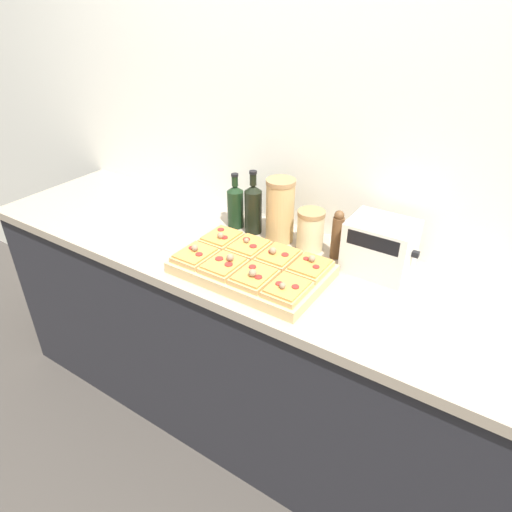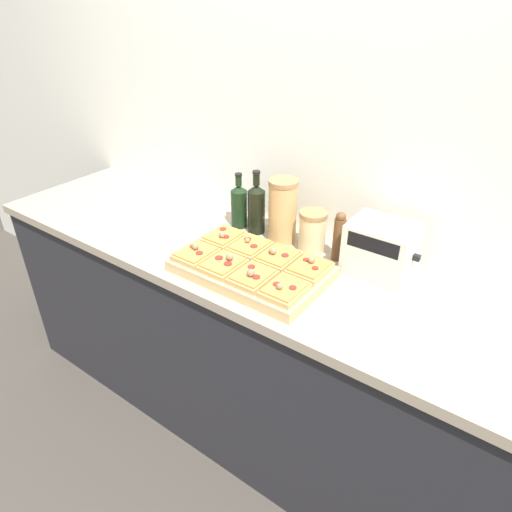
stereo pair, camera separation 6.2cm
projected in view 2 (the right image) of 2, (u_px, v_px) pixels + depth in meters
name	position (u px, v px, depth m)	size (l,w,h in m)	color
ground_plane	(218.00, 464.00, 2.06)	(12.00, 12.00, 0.00)	#3D3833
wall_back	(310.00, 157.00, 1.89)	(6.00, 0.06, 2.50)	silver
kitchen_counter	(260.00, 347.00, 2.04)	(2.63, 0.67, 0.94)	#232328
cutting_board	(251.00, 269.00, 1.69)	(0.55, 0.34, 0.04)	tan
pizza_slice_back_left	(223.00, 237.00, 1.83)	(0.12, 0.15, 0.05)	tan
pizza_slice_back_midleft	(250.00, 247.00, 1.76)	(0.12, 0.15, 0.05)	tan
pizza_slice_back_midright	(278.00, 257.00, 1.70)	(0.12, 0.15, 0.05)	tan
pizza_slice_back_right	(310.00, 268.00, 1.63)	(0.12, 0.15, 0.05)	tan
pizza_slice_front_left	(196.00, 254.00, 1.72)	(0.12, 0.15, 0.05)	tan
pizza_slice_front_midleft	(223.00, 264.00, 1.65)	(0.12, 0.15, 0.06)	tan
pizza_slice_front_midright	(253.00, 276.00, 1.58)	(0.12, 0.15, 0.06)	tan
pizza_slice_front_right	(285.00, 290.00, 1.52)	(0.12, 0.15, 0.05)	tan
olive_oil_bottle	(239.00, 205.00, 1.99)	(0.07, 0.07, 0.25)	black
wine_bottle	(256.00, 208.00, 1.93)	(0.07, 0.07, 0.28)	black
grain_jar_tall	(283.00, 211.00, 1.86)	(0.12, 0.12, 0.27)	tan
grain_jar_short	(312.00, 231.00, 1.81)	(0.11, 0.11, 0.17)	beige
pepper_mill	(339.00, 236.00, 1.74)	(0.04, 0.04, 0.20)	brown
toaster_oven	(381.00, 249.00, 1.66)	(0.26, 0.19, 0.20)	beige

